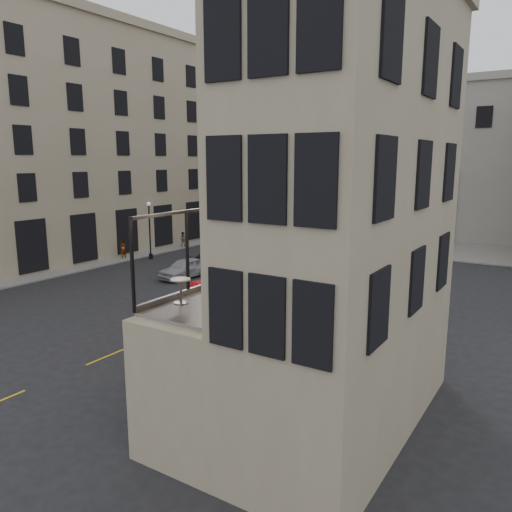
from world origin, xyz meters
The scene contains 31 objects.
ground centered at (0.00, 0.00, 0.00)m, with size 140.00×140.00×0.00m, color black.
host_building_main centered at (9.95, 0.00, 7.79)m, with size 7.26×11.40×15.10m.
host_frontage centered at (6.50, 0.00, 2.25)m, with size 3.00×11.00×4.50m, color tan.
cafe_floor centered at (6.50, 0.00, 4.55)m, with size 3.00×10.00×0.10m, color slate.
building_left centered at (-26.96, 20.00, 11.38)m, with size 14.60×50.60×22.00m.
gateway centered at (-5.00, 47.99, 9.39)m, with size 35.00×10.60×18.00m.
pavement_far centered at (-6.00, 38.00, 0.06)m, with size 40.00×12.00×0.12m, color slate.
pavement_left centered at (-22.00, 12.00, 0.06)m, with size 8.00×48.00×0.12m, color slate.
traffic_light_near centered at (-1.00, 12.00, 2.42)m, with size 0.16×0.20×3.80m.
traffic_light_far centered at (-15.00, 28.00, 2.42)m, with size 0.16×0.20×3.80m.
street_lamp_a centered at (-17.00, 18.00, 2.39)m, with size 0.36×0.36×5.33m.
street_lamp_b centered at (-6.00, 34.00, 2.39)m, with size 0.36×0.36×5.33m.
bus_near centered at (3.50, 5.61, 2.25)m, with size 2.38×10.03×4.00m.
bus_far centered at (-10.14, 33.70, 2.45)m, with size 3.72×11.16×4.37m.
car_a centered at (-9.37, 13.95, 0.78)m, with size 1.83×4.56×1.55m, color #9B9EA3.
car_b centered at (-0.81, 23.74, 0.68)m, with size 1.44×4.12×1.36m, color #A5210A.
car_c centered at (-10.28, 18.25, 0.64)m, with size 1.78×4.38×1.27m, color black.
bicycle centered at (-1.33, 10.76, 0.50)m, with size 0.66×1.89×1.00m, color gray.
cyclist centered at (-6.21, 14.61, 0.82)m, with size 0.60×0.39×1.64m, color #D5FF1A.
pedestrian_a centered at (-18.47, 24.33, 0.82)m, with size 0.80×0.62×1.65m, color gray.
pedestrian_b centered at (-8.87, 32.90, 0.98)m, with size 1.27×0.73×1.96m, color gray.
pedestrian_c centered at (-0.94, 32.81, 0.94)m, with size 1.10×0.46×1.88m, color gray.
pedestrian_d centered at (5.86, 29.33, 0.88)m, with size 0.86×0.56×1.77m, color gray.
pedestrian_e centered at (-19.00, 16.47, 0.93)m, with size 0.68×0.45×1.86m, color gray.
cafe_table_near centered at (5.51, -3.47, 5.13)m, with size 0.65×0.65×0.81m.
cafe_table_mid centered at (5.87, -0.32, 5.12)m, with size 0.63×0.63×0.79m.
cafe_table_far centered at (5.42, 2.13, 5.12)m, with size 0.63×0.63×0.79m.
cafe_chair_a centered at (7.66, -3.07, 4.85)m, with size 0.45×0.45×0.81m.
cafe_chair_b centered at (7.28, -0.98, 4.89)m, with size 0.55×0.55×0.95m.
cafe_chair_c centered at (7.43, 0.69, 4.84)m, with size 0.46×0.46×0.81m.
cafe_chair_d centered at (7.46, 2.46, 4.84)m, with size 0.40×0.40×0.80m.
Camera 1 is at (15.87, -15.20, 9.15)m, focal length 35.00 mm.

